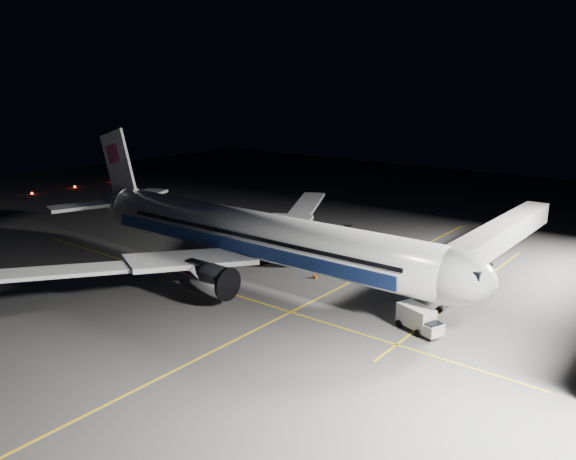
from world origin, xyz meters
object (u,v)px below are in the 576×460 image
(airliner, at_px, (249,234))
(baggage_tug, at_px, (348,232))
(jet_bridge, at_px, (493,239))
(safety_cone_c, at_px, (276,240))
(safety_cone_a, at_px, (316,276))
(safety_cone_b, at_px, (314,275))
(service_truck, at_px, (419,319))

(airliner, relative_size, baggage_tug, 19.79)
(jet_bridge, xyz_separation_m, safety_cone_c, (-30.00, -4.65, -4.31))
(baggage_tug, bearing_deg, jet_bridge, -23.66)
(baggage_tug, distance_m, safety_cone_a, 19.26)
(safety_cone_a, distance_m, safety_cone_b, 0.25)
(airliner, bearing_deg, service_truck, -5.25)
(service_truck, relative_size, safety_cone_b, 7.60)
(safety_cone_c, bearing_deg, safety_cone_b, -34.37)
(service_truck, xyz_separation_m, safety_cone_c, (-30.30, 15.55, -1.00))
(safety_cone_a, relative_size, safety_cone_c, 1.02)
(safety_cone_c, bearing_deg, service_truck, -27.18)
(airliner, relative_size, safety_cone_a, 111.55)
(airliner, xyz_separation_m, jet_bridge, (23.08, 18.06, -0.58))
(safety_cone_a, bearing_deg, airliner, -150.52)
(jet_bridge, distance_m, safety_cone_a, 21.73)
(safety_cone_a, xyz_separation_m, safety_cone_c, (-14.00, 9.41, -0.01))
(airliner, distance_m, jet_bridge, 29.31)
(service_truck, distance_m, baggage_tug, 33.44)
(safety_cone_b, height_order, safety_cone_c, safety_cone_b)
(service_truck, distance_m, safety_cone_b, 17.67)
(airliner, xyz_separation_m, safety_cone_b, (6.83, 4.00, -4.84))
(safety_cone_b, bearing_deg, airliner, -149.64)
(jet_bridge, height_order, safety_cone_b, jet_bridge)
(service_truck, relative_size, baggage_tug, 1.60)
(jet_bridge, xyz_separation_m, safety_cone_b, (-16.25, -14.06, -4.25))
(baggage_tug, height_order, safety_cone_b, baggage_tug)
(safety_cone_a, xyz_separation_m, safety_cone_b, (-0.25, 0.00, 0.05))
(airliner, height_order, service_truck, airliner)
(service_truck, bearing_deg, safety_cone_c, 172.71)
(safety_cone_a, bearing_deg, jet_bridge, 41.30)
(service_truck, bearing_deg, airliner, -165.37)
(safety_cone_a, bearing_deg, service_truck, -20.67)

